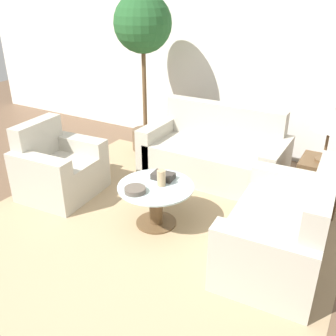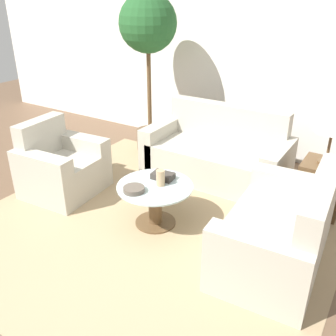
{
  "view_description": "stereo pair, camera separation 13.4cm",
  "coord_description": "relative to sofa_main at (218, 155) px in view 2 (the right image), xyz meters",
  "views": [
    {
      "loc": [
        1.9,
        -2.14,
        2.26
      ],
      "look_at": [
        0.12,
        0.94,
        0.55
      ],
      "focal_mm": 40.0,
      "sensor_mm": 36.0,
      "label": 1
    },
    {
      "loc": [
        2.02,
        -2.07,
        2.26
      ],
      "look_at": [
        0.12,
        0.94,
        0.55
      ],
      "focal_mm": 40.0,
      "sensor_mm": 36.0,
      "label": 2
    }
  ],
  "objects": [
    {
      "name": "bowl",
      "position": [
        -0.17,
        -1.58,
        0.18
      ],
      "size": [
        0.21,
        0.21,
        0.05
      ],
      "color": "brown",
      "rests_on": "coffee_table"
    },
    {
      "name": "vase",
      "position": [
        -0.02,
        -1.33,
        0.24
      ],
      "size": [
        0.09,
        0.09,
        0.17
      ],
      "color": "tan",
      "rests_on": "coffee_table"
    },
    {
      "name": "book_stack",
      "position": [
        -0.07,
        -1.2,
        0.19
      ],
      "size": [
        0.24,
        0.16,
        0.07
      ],
      "rotation": [
        0.0,
        0.0,
        0.07
      ],
      "color": "#38332D",
      "rests_on": "coffee_table"
    },
    {
      "name": "coffee_table",
      "position": [
        -0.06,
        -1.37,
        -0.0
      ],
      "size": [
        0.78,
        0.78,
        0.46
      ],
      "color": "brown",
      "rests_on": "ground_plane"
    },
    {
      "name": "potted_plant",
      "position": [
        -1.27,
        0.29,
        1.37
      ],
      "size": [
        0.79,
        0.79,
        2.23
      ],
      "color": "brown",
      "rests_on": "ground_plane"
    },
    {
      "name": "loveseat",
      "position": [
        1.25,
        -1.28,
        -0.0
      ],
      "size": [
        0.88,
        1.44,
        0.89
      ],
      "rotation": [
        0.0,
        0.0,
        -1.52
      ],
      "color": "#B2AD9E",
      "rests_on": "ground_plane"
    },
    {
      "name": "table_lamp",
      "position": [
        1.33,
        -0.17,
        0.76
      ],
      "size": [
        0.37,
        0.37,
        0.62
      ],
      "color": "brown",
      "rests_on": "side_table"
    },
    {
      "name": "armchair",
      "position": [
        -1.44,
        -1.38,
        0.0
      ],
      "size": [
        0.84,
        0.93,
        0.88
      ],
      "rotation": [
        0.0,
        0.0,
        1.64
      ],
      "color": "#B2AD9E",
      "rests_on": "ground_plane"
    },
    {
      "name": "wall_back",
      "position": [
        -0.19,
        1.02,
        1.0
      ],
      "size": [
        10.0,
        0.06,
        2.6
      ],
      "color": "white",
      "rests_on": "ground_plane"
    },
    {
      "name": "sofa_main",
      "position": [
        0.0,
        0.0,
        0.0
      ],
      "size": [
        1.82,
        0.85,
        0.91
      ],
      "color": "#B2AD9E",
      "rests_on": "ground_plane"
    },
    {
      "name": "side_table",
      "position": [
        1.33,
        -0.17,
        -0.01
      ],
      "size": [
        0.46,
        0.46,
        0.58
      ],
      "color": "brown",
      "rests_on": "ground_plane"
    },
    {
      "name": "rug",
      "position": [
        -0.06,
        -1.37,
        -0.29
      ],
      "size": [
        3.63,
        3.57,
        0.01
      ],
      "color": "tan",
      "rests_on": "ground_plane"
    },
    {
      "name": "ground_plane",
      "position": [
        -0.19,
        -2.06,
        -0.3
      ],
      "size": [
        14.0,
        14.0,
        0.0
      ],
      "primitive_type": "plane",
      "color": "brown"
    }
  ]
}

